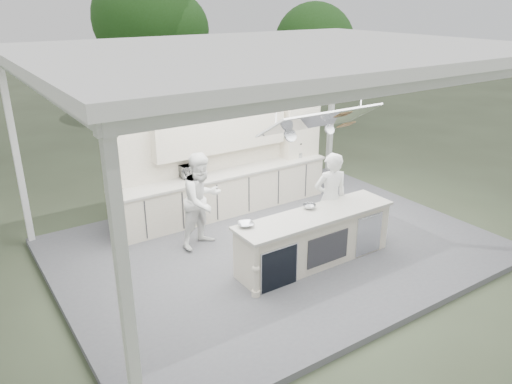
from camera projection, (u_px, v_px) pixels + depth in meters
ground at (276, 251)px, 9.73m from camera, size 90.00×90.00×0.00m
stage_deck at (276, 248)px, 9.71m from camera, size 8.00×6.00×0.12m
tent at (279, 55)px, 8.37m from camera, size 8.20×6.20×3.86m
demo_island at (314, 239)px, 8.90m from camera, size 3.10×0.79×0.95m
back_counter at (226, 192)px, 10.99m from camera, size 5.08×0.72×0.95m
back_wall_unit at (237, 144)px, 11.02m from camera, size 5.05×0.48×2.25m
tree_cluster at (95, 41)px, 16.01m from camera, size 19.55×9.40×5.85m
head_chef at (330, 199)px, 9.47m from camera, size 0.76×0.60×1.83m
sous_chef at (202, 200)px, 9.39m from camera, size 1.06×0.92×1.86m
toaster_oven at (191, 170)px, 10.52m from camera, size 0.51×0.36×0.27m
bowl_large at (246, 225)px, 8.26m from camera, size 0.34×0.34×0.07m
bowl_small at (309, 206)px, 8.96m from camera, size 0.30×0.30×0.07m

